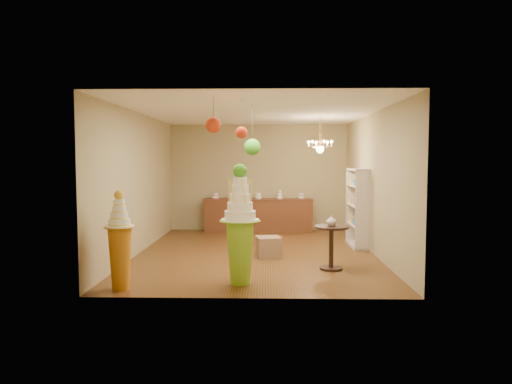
{
  "coord_description": "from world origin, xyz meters",
  "views": [
    {
      "loc": [
        0.23,
        -9.72,
        2.0
      ],
      "look_at": [
        0.01,
        0.0,
        1.32
      ],
      "focal_mm": 32.0,
      "sensor_mm": 36.0,
      "label": 1
    }
  ],
  "objects_px": {
    "pedestal_orange": "(120,250)",
    "sideboard": "(258,214)",
    "round_table": "(331,241)",
    "pedestal_green": "(240,235)"
  },
  "relations": [
    {
      "from": "pedestal_orange",
      "to": "round_table",
      "type": "relative_size",
      "value": 1.92
    },
    {
      "from": "pedestal_orange",
      "to": "round_table",
      "type": "xyz_separation_m",
      "value": [
        3.43,
        1.38,
        -0.11
      ]
    },
    {
      "from": "sideboard",
      "to": "round_table",
      "type": "xyz_separation_m",
      "value": [
        1.42,
        -4.44,
        0.04
      ]
    },
    {
      "from": "pedestal_orange",
      "to": "sideboard",
      "type": "distance_m",
      "value": 6.16
    },
    {
      "from": "sideboard",
      "to": "round_table",
      "type": "distance_m",
      "value": 4.66
    },
    {
      "from": "pedestal_orange",
      "to": "sideboard",
      "type": "height_order",
      "value": "pedestal_orange"
    },
    {
      "from": "pedestal_orange",
      "to": "sideboard",
      "type": "relative_size",
      "value": 0.51
    },
    {
      "from": "sideboard",
      "to": "pedestal_orange",
      "type": "bearing_deg",
      "value": -109.13
    },
    {
      "from": "pedestal_green",
      "to": "pedestal_orange",
      "type": "relative_size",
      "value": 1.26
    },
    {
      "from": "sideboard",
      "to": "round_table",
      "type": "relative_size",
      "value": 3.79
    }
  ]
}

